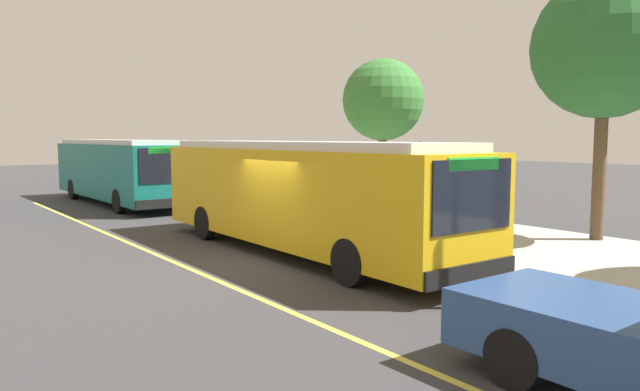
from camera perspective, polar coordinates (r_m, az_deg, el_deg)
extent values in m
plane|color=#38383A|center=(14.83, -3.96, -6.27)|extent=(120.00, 120.00, 0.00)
cube|color=#B7B2A8|center=(18.69, 11.77, -3.67)|extent=(44.00, 6.40, 0.15)
cube|color=#E0D64C|center=(13.80, -11.74, -7.26)|extent=(36.00, 0.14, 0.01)
cube|color=gold|center=(15.56, -1.89, 0.08)|extent=(11.41, 2.67, 2.40)
cube|color=silver|center=(15.49, -1.91, 4.87)|extent=(10.50, 2.40, 0.20)
cube|color=black|center=(11.28, 14.57, -0.01)|extent=(0.06, 2.17, 1.34)
cube|color=black|center=(16.29, 1.87, 1.34)|extent=(10.02, 0.14, 1.06)
cube|color=black|center=(16.44, 1.86, -3.07)|extent=(10.82, 0.14, 0.28)
cube|color=#26D83F|center=(11.23, 14.67, 2.98)|extent=(0.04, 1.40, 0.24)
cube|color=black|center=(11.49, 14.45, -7.23)|extent=(0.11, 2.50, 0.36)
cylinder|color=black|center=(13.77, 10.47, -5.15)|extent=(1.00, 0.29, 1.00)
cylinder|color=black|center=(12.23, 2.94, -6.43)|extent=(1.00, 0.29, 1.00)
cylinder|color=black|center=(19.16, -4.75, -2.05)|extent=(1.00, 0.29, 1.00)
cylinder|color=black|center=(18.09, -11.02, -2.60)|extent=(1.00, 0.29, 1.00)
cube|color=#146B66|center=(28.68, -18.89, 2.31)|extent=(11.28, 2.63, 2.40)
cube|color=silver|center=(28.65, -18.98, 4.91)|extent=(10.38, 2.37, 0.20)
cube|color=black|center=(23.37, -14.61, 2.81)|extent=(0.06, 2.17, 1.34)
cube|color=black|center=(29.10, -16.49, 3.00)|extent=(9.91, 0.11, 1.06)
cube|color=silver|center=(29.18, -16.42, 0.51)|extent=(10.70, 0.11, 0.28)
cube|color=#26D83F|center=(23.34, -14.64, 4.25)|extent=(0.04, 1.40, 0.24)
cube|color=black|center=(23.46, -14.50, -0.73)|extent=(0.10, 2.50, 0.36)
cylinder|color=black|center=(25.90, -13.98, -0.20)|extent=(1.00, 0.29, 1.00)
cylinder|color=black|center=(25.10, -18.84, -0.52)|extent=(1.00, 0.29, 1.00)
cylinder|color=black|center=(32.32, -18.75, 0.79)|extent=(1.00, 0.29, 1.00)
cylinder|color=black|center=(31.67, -22.72, 0.56)|extent=(1.00, 0.29, 1.00)
cylinder|color=black|center=(9.27, 24.69, -11.65)|extent=(0.76, 0.25, 0.76)
cylinder|color=black|center=(7.80, 18.28, -14.71)|extent=(0.76, 0.25, 0.76)
cylinder|color=#333338|center=(18.35, 13.15, 0.15)|extent=(0.10, 0.10, 2.40)
cylinder|color=#333338|center=(17.39, 10.38, -0.09)|extent=(0.10, 0.10, 2.40)
cylinder|color=#333338|center=(20.13, 7.51, 0.72)|extent=(0.10, 0.10, 2.40)
cylinder|color=#333338|center=(19.25, 4.72, 0.53)|extent=(0.10, 0.10, 2.40)
cube|color=#333338|center=(18.68, 8.90, 4.13)|extent=(2.90, 1.60, 0.08)
cube|color=#4C606B|center=(19.22, 10.20, 0.45)|extent=(2.47, 0.04, 2.16)
cube|color=navy|center=(19.69, 6.14, 0.49)|extent=(0.06, 1.11, 1.82)
cube|color=brown|center=(18.77, 9.25, -1.96)|extent=(1.60, 0.44, 0.06)
cube|color=brown|center=(18.91, 9.77, -1.06)|extent=(1.60, 0.05, 0.44)
cube|color=#333338|center=(19.31, 7.71, -2.40)|extent=(0.08, 0.40, 0.45)
cube|color=#333338|center=(18.32, 10.85, -2.89)|extent=(0.08, 0.40, 0.45)
cylinder|color=#333338|center=(16.28, 9.50, 0.25)|extent=(0.07, 0.07, 2.80)
cube|color=white|center=(16.20, 9.52, 4.12)|extent=(0.44, 0.03, 0.56)
cube|color=red|center=(16.19, 9.48, 4.12)|extent=(0.40, 0.01, 0.16)
cylinder|color=#282D47|center=(17.12, 9.15, -2.77)|extent=(0.14, 0.14, 0.85)
cylinder|color=#282D47|center=(16.99, 8.73, -2.83)|extent=(0.14, 0.14, 0.85)
cube|color=red|center=(16.96, 8.98, -0.34)|extent=(0.24, 0.40, 0.62)
sphere|color=tan|center=(16.92, 9.00, 1.07)|extent=(0.22, 0.22, 0.22)
cylinder|color=brown|center=(18.46, 25.36, 2.16)|extent=(0.36, 0.36, 3.92)
sphere|color=#28662D|center=(18.61, 25.82, 12.85)|extent=(3.99, 3.99, 3.99)
cylinder|color=brown|center=(23.84, 6.04, 2.43)|extent=(0.36, 0.36, 3.18)
sphere|color=#387A33|center=(23.85, 6.11, 9.18)|extent=(3.24, 3.24, 3.24)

